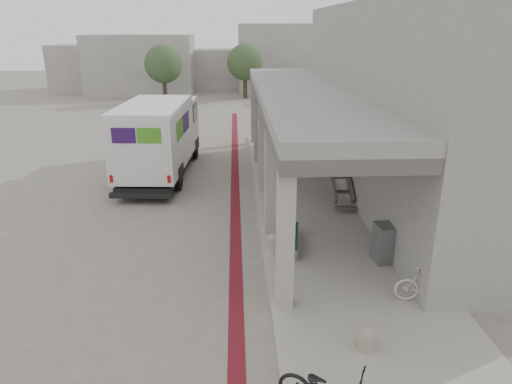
{
  "coord_description": "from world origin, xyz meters",
  "views": [
    {
      "loc": [
        1.05,
        -12.48,
        6.11
      ],
      "look_at": [
        1.62,
        0.01,
        1.6
      ],
      "focal_mm": 32.0,
      "sensor_mm": 36.0,
      "label": 1
    }
  ],
  "objects_px": {
    "utility_cabinet": "(384,243)",
    "bicycle_cream": "(428,285)",
    "bench": "(291,238)",
    "fedex_truck": "(160,136)"
  },
  "relations": [
    {
      "from": "utility_cabinet",
      "to": "bicycle_cream",
      "type": "bearing_deg",
      "value": -84.48
    },
    {
      "from": "bench",
      "to": "fedex_truck",
      "type": "bearing_deg",
      "value": 130.57
    },
    {
      "from": "bench",
      "to": "utility_cabinet",
      "type": "height_order",
      "value": "utility_cabinet"
    },
    {
      "from": "fedex_truck",
      "to": "bicycle_cream",
      "type": "xyz_separation_m",
      "value": [
        7.61,
        -10.51,
        -1.16
      ]
    },
    {
      "from": "fedex_truck",
      "to": "utility_cabinet",
      "type": "relative_size",
      "value": 7.33
    },
    {
      "from": "fedex_truck",
      "to": "utility_cabinet",
      "type": "xyz_separation_m",
      "value": [
        7.21,
        -8.51,
        -1.08
      ]
    },
    {
      "from": "bench",
      "to": "bicycle_cream",
      "type": "bearing_deg",
      "value": -37.52
    },
    {
      "from": "bench",
      "to": "bicycle_cream",
      "type": "distance_m",
      "value": 4.02
    },
    {
      "from": "bench",
      "to": "bicycle_cream",
      "type": "xyz_separation_m",
      "value": [
        2.8,
        -2.88,
        0.14
      ]
    },
    {
      "from": "fedex_truck",
      "to": "bench",
      "type": "bearing_deg",
      "value": -54.16
    }
  ]
}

